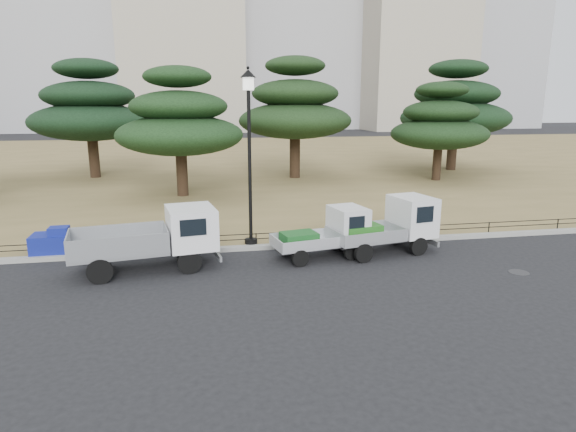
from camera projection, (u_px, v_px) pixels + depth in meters
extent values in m
plane|color=black|center=(300.00, 273.00, 14.50)|extent=(220.00, 220.00, 0.00)
cube|color=olive|center=(231.00, 160.00, 43.79)|extent=(120.00, 56.00, 0.15)
cube|color=gray|center=(285.00, 246.00, 16.97)|extent=(120.00, 0.25, 0.16)
cylinder|color=black|center=(190.00, 262.00, 14.34)|extent=(0.74, 0.26, 0.72)
cylinder|color=black|center=(182.00, 248.00, 15.77)|extent=(0.74, 0.26, 0.72)
cylinder|color=black|center=(100.00, 272.00, 13.51)|extent=(0.74, 0.26, 0.72)
cylinder|color=black|center=(101.00, 256.00, 14.94)|extent=(0.74, 0.26, 0.72)
cube|color=#2D2D30|center=(145.00, 253.00, 14.61)|extent=(4.13, 1.51, 0.13)
cube|color=gray|center=(119.00, 242.00, 14.28)|extent=(3.02, 2.02, 0.71)
cube|color=white|center=(191.00, 227.00, 14.93)|extent=(1.67, 1.93, 1.24)
cylinder|color=black|center=(352.00, 252.00, 15.62)|extent=(0.56, 0.25, 0.54)
cylinder|color=black|center=(335.00, 242.00, 16.70)|extent=(0.56, 0.25, 0.54)
cylinder|color=black|center=(300.00, 258.00, 14.98)|extent=(0.56, 0.25, 0.54)
cylinder|color=black|center=(287.00, 248.00, 16.05)|extent=(0.56, 0.25, 0.54)
cube|color=#2D2D30|center=(320.00, 246.00, 15.82)|extent=(3.00, 1.21, 0.13)
cube|color=silver|center=(305.00, 241.00, 15.57)|extent=(2.21, 1.59, 0.36)
cube|color=silver|center=(348.00, 224.00, 16.04)|extent=(1.25, 1.51, 1.17)
cube|color=#185620|center=(299.00, 239.00, 15.48)|extent=(1.24, 1.00, 0.40)
cylinder|color=black|center=(418.00, 246.00, 16.11)|extent=(0.65, 0.29, 0.63)
cylinder|color=black|center=(395.00, 236.00, 17.37)|extent=(0.65, 0.29, 0.63)
cylinder|color=black|center=(364.00, 253.00, 15.36)|extent=(0.65, 0.29, 0.63)
cylinder|color=black|center=(343.00, 242.00, 16.62)|extent=(0.65, 0.29, 0.63)
cube|color=#2D2D30|center=(381.00, 240.00, 16.34)|extent=(3.48, 1.41, 0.15)
cube|color=#A2A4A9|center=(366.00, 233.00, 16.06)|extent=(2.57, 1.85, 0.42)
cube|color=silver|center=(412.00, 216.00, 16.60)|extent=(1.45, 1.75, 1.33)
cube|color=#246A1E|center=(360.00, 231.00, 15.95)|extent=(1.44, 1.16, 0.46)
cylinder|color=black|center=(251.00, 241.00, 17.02)|extent=(0.45, 0.45, 0.16)
cylinder|color=black|center=(250.00, 167.00, 16.42)|extent=(0.12, 0.12, 5.09)
cylinder|color=white|center=(248.00, 84.00, 15.80)|extent=(0.41, 0.41, 0.41)
cone|color=black|center=(248.00, 73.00, 15.73)|extent=(0.53, 0.53, 0.25)
cylinder|color=black|center=(284.00, 237.00, 17.05)|extent=(38.00, 0.03, 0.03)
cylinder|color=black|center=(284.00, 232.00, 17.01)|extent=(38.00, 0.03, 0.03)
cylinder|color=black|center=(284.00, 237.00, 17.05)|extent=(0.04, 0.04, 0.40)
cube|color=navy|center=(53.00, 243.00, 15.99)|extent=(1.33, 1.00, 0.61)
cube|color=navy|center=(59.00, 231.00, 15.82)|extent=(0.62, 0.54, 0.26)
cylinder|color=#2D2D30|center=(519.00, 272.00, 14.50)|extent=(0.60, 0.60, 0.01)
cylinder|color=black|center=(94.00, 155.00, 32.26)|extent=(0.68, 0.68, 3.01)
ellipsoid|color=black|center=(91.00, 122.00, 31.76)|extent=(7.72, 7.72, 2.47)
ellipsoid|color=black|center=(88.00, 96.00, 31.38)|extent=(5.89, 5.89, 1.89)
ellipsoid|color=black|center=(86.00, 69.00, 31.00)|extent=(4.07, 4.07, 1.30)
cylinder|color=black|center=(182.00, 171.00, 25.74)|extent=(0.59, 0.59, 2.64)
ellipsoid|color=#183216|center=(180.00, 135.00, 25.31)|extent=(6.65, 6.65, 2.13)
ellipsoid|color=#183216|center=(179.00, 106.00, 24.98)|extent=(5.08, 5.08, 1.63)
ellipsoid|color=#183216|center=(177.00, 77.00, 24.64)|extent=(3.51, 3.51, 1.12)
cylinder|color=black|center=(295.00, 155.00, 32.11)|extent=(0.69, 0.69, 3.08)
ellipsoid|color=black|center=(295.00, 121.00, 31.61)|extent=(7.41, 7.41, 2.37)
ellipsoid|color=black|center=(295.00, 94.00, 31.22)|extent=(5.66, 5.66, 1.81)
ellipsoid|color=black|center=(295.00, 66.00, 30.83)|extent=(3.91, 3.91, 1.25)
cylinder|color=black|center=(437.00, 161.00, 31.15)|extent=(0.55, 0.55, 2.43)
ellipsoid|color=black|center=(439.00, 134.00, 30.76)|extent=(6.16, 6.16, 1.97)
ellipsoid|color=black|center=(441.00, 112.00, 30.45)|extent=(4.71, 4.71, 1.51)
ellipsoid|color=black|center=(442.00, 90.00, 30.14)|extent=(3.25, 3.25, 1.04)
cylinder|color=black|center=(452.00, 149.00, 36.07)|extent=(0.70, 0.70, 3.12)
ellipsoid|color=black|center=(454.00, 118.00, 35.56)|extent=(7.95, 7.95, 2.55)
ellipsoid|color=black|center=(456.00, 94.00, 35.17)|extent=(6.07, 6.07, 1.94)
ellipsoid|color=black|center=(458.00, 69.00, 34.77)|extent=(4.19, 4.19, 1.34)
cube|color=#AAA08C|center=(414.00, 6.00, 94.73)|extent=(20.00, 18.00, 48.00)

